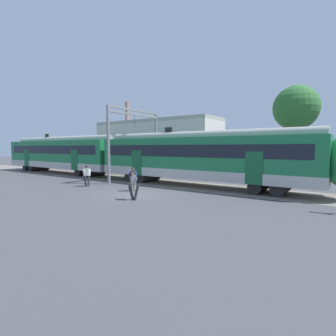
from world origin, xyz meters
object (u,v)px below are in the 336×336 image
commuter_train (120,156)px  pedestrian_grey (134,184)px  pedestrian_white (87,174)px  pedestrian_navy (133,177)px

commuter_train → pedestrian_grey: 10.79m
pedestrian_white → pedestrian_grey: same height
pedestrian_white → pedestrian_grey: size_ratio=1.00×
commuter_train → pedestrian_grey: commuter_train is taller
commuter_train → pedestrian_grey: bearing=-40.1°
pedestrian_white → pedestrian_navy: 4.47m
pedestrian_white → pedestrian_grey: 6.84m
pedestrian_navy → pedestrian_white: bearing=-173.8°
pedestrian_white → pedestrian_navy: size_ratio=1.00×
commuter_train → pedestrian_white: bearing=-72.7°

